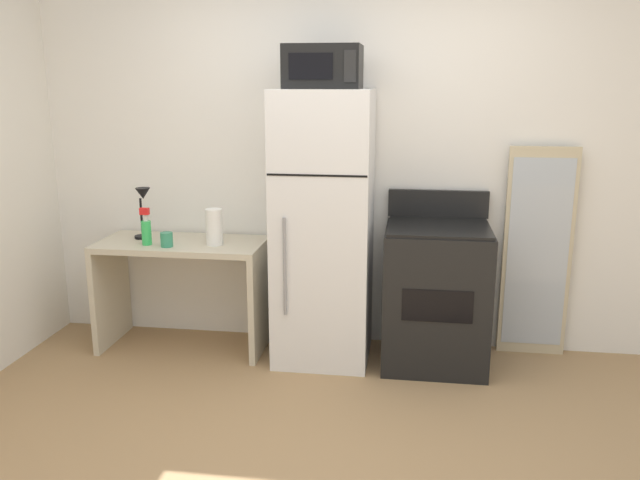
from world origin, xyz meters
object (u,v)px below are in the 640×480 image
Objects in this scene: desk_lamp at (143,204)px; refrigerator at (324,229)px; coffee_mug at (167,240)px; paper_towel_roll at (214,227)px; desk at (183,274)px; spray_bottle at (146,230)px; microwave at (323,67)px; oven_range at (436,295)px; leaning_mirror at (537,253)px.

desk_lamp is 0.20× the size of refrigerator.
refrigerator is (1.02, 0.12, 0.08)m from coffee_mug.
paper_towel_roll is 0.72m from refrigerator.
coffee_mug is at bearing -161.80° from paper_towel_roll.
spray_bottle is at bearing -149.10° from desk.
desk_lamp is (-0.28, 0.04, 0.47)m from desk.
desk_lamp reaches higher than coffee_mug.
microwave reaches higher than coffee_mug.
paper_towel_roll is 0.96× the size of spray_bottle.
paper_towel_roll is (0.53, -0.09, -0.12)m from desk_lamp.
leaning_mirror reaches higher than oven_range.
refrigerator is at bearing 6.65° from coffee_mug.
coffee_mug is at bearing -11.69° from spray_bottle.
desk_lamp reaches higher than paper_towel_roll.
microwave reaches higher than refrigerator.
refrigerator is at bearing -3.26° from desk_lamp.
coffee_mug is 1.49m from microwave.
desk is 1.04m from refrigerator.
paper_towel_roll is 0.45m from spray_bottle.
microwave is at bearing -168.75° from leaning_mirror.
oven_range is (1.75, 0.12, -0.33)m from coffee_mug.
oven_range is at bearing -158.74° from leaning_mirror.
coffee_mug is 2.43m from leaning_mirror.
spray_bottle is at bearing -177.38° from oven_range.
paper_towel_roll is 2.13m from leaning_mirror.
desk_lamp is 1.47× the size of paper_towel_roll.
coffee_mug is at bearing -176.14° from oven_range.
desk is at bearing -8.85° from desk_lamp.
leaning_mirror is (1.39, 0.25, -0.18)m from refrigerator.
desk is 0.40m from spray_bottle.
spray_bottle is at bearing 168.31° from coffee_mug.
microwave is at bearing -178.39° from oven_range.
oven_range is 0.74m from leaning_mirror.
refrigerator is 0.84m from oven_range.
desk is 1.68m from microwave.
spray_bottle is 0.14× the size of refrigerator.
leaning_mirror is at bearing 7.63° from spray_bottle.
desk is 0.80× the size of leaning_mirror.
desk_lamp reaches higher than spray_bottle.
coffee_mug is at bearing -173.35° from refrigerator.
desk is at bearing 168.80° from paper_towel_roll.
refrigerator is at bearing 179.95° from oven_range.
desk_lamp is 0.23m from spray_bottle.
leaning_mirror is at bearing 3.98° from desk_lamp.
desk_lamp is at bearing 140.77° from coffee_mug.
desk is at bearing 30.90° from spray_bottle.
coffee_mug is 0.05× the size of refrigerator.
desk is 1.02× the size of oven_range.
refrigerator is (0.97, -0.03, 0.36)m from desk.
coffee_mug is 0.21× the size of microwave.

